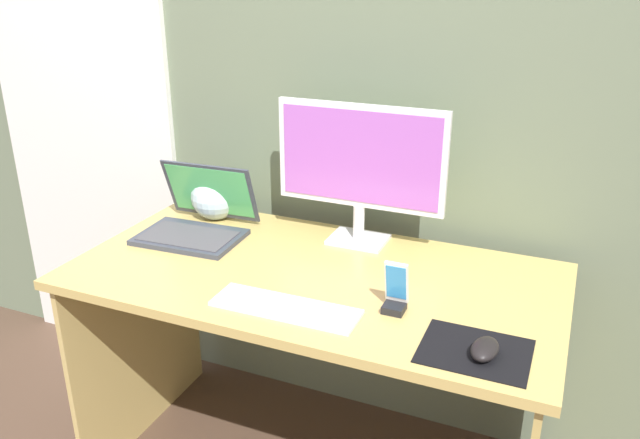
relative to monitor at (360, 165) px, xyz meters
name	(u,v)px	position (x,y,z in m)	size (l,w,h in m)	color
wall_back	(367,76)	(-0.04, 0.18, 0.24)	(6.00, 0.04, 2.50)	#647259
door_left	(85,120)	(-1.21, 0.15, 0.00)	(0.82, 0.02, 2.02)	white
desk	(313,320)	(-0.04, -0.26, -0.41)	(1.41, 0.72, 0.75)	tan
monitor	(360,165)	(0.00, 0.00, 0.00)	(0.54, 0.14, 0.44)	silver
laptop	(197,221)	(-0.51, -0.15, -0.21)	(0.34, 0.31, 0.22)	#353B47
fishbowl	(215,196)	(-0.53, 0.00, -0.18)	(0.17, 0.17, 0.17)	silver
keyboard_external	(285,308)	(-0.03, -0.48, -0.25)	(0.39, 0.12, 0.01)	white
mousepad	(475,351)	(0.46, -0.49, -0.25)	(0.25, 0.20, 0.00)	black
mouse	(485,349)	(0.48, -0.50, -0.23)	(0.06, 0.10, 0.04)	black
phone_in_dock	(395,294)	(0.24, -0.38, -0.21)	(0.06, 0.06, 0.14)	black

